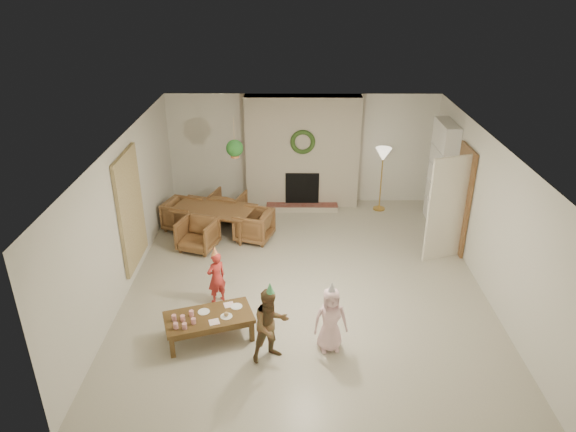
{
  "coord_description": "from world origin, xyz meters",
  "views": [
    {
      "loc": [
        -0.24,
        -7.87,
        4.97
      ],
      "look_at": [
        -0.3,
        0.4,
        1.05
      ],
      "focal_mm": 32.89,
      "sensor_mm": 36.0,
      "label": 1
    }
  ],
  "objects_px": {
    "child_red": "(216,278)",
    "child_pink": "(331,320)",
    "dining_table": "(214,221)",
    "dining_chair_far": "(228,206)",
    "child_plaid": "(271,325)",
    "dining_chair_right": "(254,225)",
    "coffee_table_top": "(209,317)",
    "dining_chair_near": "(198,234)",
    "dining_chair_left": "(183,215)"
  },
  "relations": [
    {
      "from": "dining_chair_far",
      "to": "coffee_table_top",
      "type": "distance_m",
      "value": 4.06
    },
    {
      "from": "child_plaid",
      "to": "child_pink",
      "type": "distance_m",
      "value": 0.86
    },
    {
      "from": "dining_chair_left",
      "to": "child_pink",
      "type": "bearing_deg",
      "value": -125.84
    },
    {
      "from": "dining_chair_right",
      "to": "child_pink",
      "type": "height_order",
      "value": "child_pink"
    },
    {
      "from": "dining_table",
      "to": "child_pink",
      "type": "xyz_separation_m",
      "value": [
        2.14,
        -3.6,
        0.21
      ]
    },
    {
      "from": "dining_chair_right",
      "to": "child_red",
      "type": "height_order",
      "value": "child_red"
    },
    {
      "from": "dining_chair_near",
      "to": "dining_chair_left",
      "type": "bearing_deg",
      "value": 135.0
    },
    {
      "from": "coffee_table_top",
      "to": "child_pink",
      "type": "relative_size",
      "value": 1.28
    },
    {
      "from": "dining_chair_far",
      "to": "child_pink",
      "type": "height_order",
      "value": "child_pink"
    },
    {
      "from": "child_red",
      "to": "child_pink",
      "type": "distance_m",
      "value": 2.1
    },
    {
      "from": "dining_chair_near",
      "to": "dining_chair_far",
      "type": "height_order",
      "value": "same"
    },
    {
      "from": "child_pink",
      "to": "dining_chair_near",
      "type": "bearing_deg",
      "value": 121.41
    },
    {
      "from": "coffee_table_top",
      "to": "dining_chair_far",
      "type": "bearing_deg",
      "value": 73.9
    },
    {
      "from": "dining_table",
      "to": "dining_chair_right",
      "type": "relative_size",
      "value": 2.34
    },
    {
      "from": "dining_chair_far",
      "to": "dining_chair_near",
      "type": "bearing_deg",
      "value": 90.0
    },
    {
      "from": "dining_chair_near",
      "to": "dining_chair_right",
      "type": "relative_size",
      "value": 1.0
    },
    {
      "from": "child_red",
      "to": "dining_chair_near",
      "type": "bearing_deg",
      "value": -110.18
    },
    {
      "from": "dining_chair_right",
      "to": "child_red",
      "type": "distance_m",
      "value": 2.23
    },
    {
      "from": "dining_chair_right",
      "to": "child_red",
      "type": "xyz_separation_m",
      "value": [
        -0.46,
        -2.18,
        0.14
      ]
    },
    {
      "from": "dining_table",
      "to": "dining_chair_right",
      "type": "height_order",
      "value": "dining_chair_right"
    },
    {
      "from": "dining_chair_far",
      "to": "dining_chair_left",
      "type": "relative_size",
      "value": 1.0
    },
    {
      "from": "coffee_table_top",
      "to": "child_plaid",
      "type": "bearing_deg",
      "value": -43.76
    },
    {
      "from": "coffee_table_top",
      "to": "child_pink",
      "type": "distance_m",
      "value": 1.77
    },
    {
      "from": "dining_chair_near",
      "to": "child_plaid",
      "type": "bearing_deg",
      "value": -46.35
    },
    {
      "from": "dining_chair_far",
      "to": "child_red",
      "type": "bearing_deg",
      "value": 110.89
    },
    {
      "from": "dining_chair_left",
      "to": "child_red",
      "type": "xyz_separation_m",
      "value": [
        1.06,
        -2.66,
        0.14
      ]
    },
    {
      "from": "dining_table",
      "to": "child_pink",
      "type": "distance_m",
      "value": 4.2
    },
    {
      "from": "dining_chair_left",
      "to": "child_plaid",
      "type": "relative_size",
      "value": 0.62
    },
    {
      "from": "dining_table",
      "to": "child_pink",
      "type": "bearing_deg",
      "value": -41.5
    },
    {
      "from": "coffee_table_top",
      "to": "child_red",
      "type": "relative_size",
      "value": 1.4
    },
    {
      "from": "coffee_table_top",
      "to": "child_plaid",
      "type": "xyz_separation_m",
      "value": [
        0.92,
        -0.43,
        0.19
      ]
    },
    {
      "from": "dining_chair_near",
      "to": "dining_chair_left",
      "type": "relative_size",
      "value": 1.0
    },
    {
      "from": "dining_chair_far",
      "to": "dining_table",
      "type": "bearing_deg",
      "value": 90.0
    },
    {
      "from": "coffee_table_top",
      "to": "child_red",
      "type": "xyz_separation_m",
      "value": [
        -0.0,
        0.94,
        0.09
      ]
    },
    {
      "from": "dining_table",
      "to": "dining_chair_far",
      "type": "bearing_deg",
      "value": 90.0
    },
    {
      "from": "child_red",
      "to": "dining_chair_left",
      "type": "bearing_deg",
      "value": -107.22
    },
    {
      "from": "dining_chair_left",
      "to": "dining_table",
      "type": "bearing_deg",
      "value": -90.0
    },
    {
      "from": "dining_chair_near",
      "to": "dining_chair_left",
      "type": "xyz_separation_m",
      "value": [
        -0.46,
        0.89,
        0.0
      ]
    },
    {
      "from": "dining_chair_near",
      "to": "child_red",
      "type": "relative_size",
      "value": 0.76
    },
    {
      "from": "dining_chair_far",
      "to": "child_plaid",
      "type": "distance_m",
      "value": 4.63
    },
    {
      "from": "dining_table",
      "to": "dining_chair_left",
      "type": "height_order",
      "value": "dining_chair_left"
    },
    {
      "from": "dining_chair_left",
      "to": "child_red",
      "type": "bearing_deg",
      "value": -140.55
    },
    {
      "from": "dining_chair_left",
      "to": "child_red",
      "type": "height_order",
      "value": "child_red"
    },
    {
      "from": "dining_chair_near",
      "to": "child_plaid",
      "type": "relative_size",
      "value": 0.62
    },
    {
      "from": "dining_chair_near",
      "to": "dining_chair_left",
      "type": "distance_m",
      "value": 1.0
    },
    {
      "from": "child_red",
      "to": "dining_table",
      "type": "bearing_deg",
      "value": -119.95
    },
    {
      "from": "dining_table",
      "to": "child_plaid",
      "type": "bearing_deg",
      "value": -53.29
    },
    {
      "from": "dining_table",
      "to": "child_plaid",
      "type": "xyz_separation_m",
      "value": [
        1.31,
        -3.82,
        0.27
      ]
    },
    {
      "from": "coffee_table_top",
      "to": "child_pink",
      "type": "bearing_deg",
      "value": -25.72
    },
    {
      "from": "dining_chair_near",
      "to": "dining_chair_right",
      "type": "distance_m",
      "value": 1.13
    }
  ]
}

